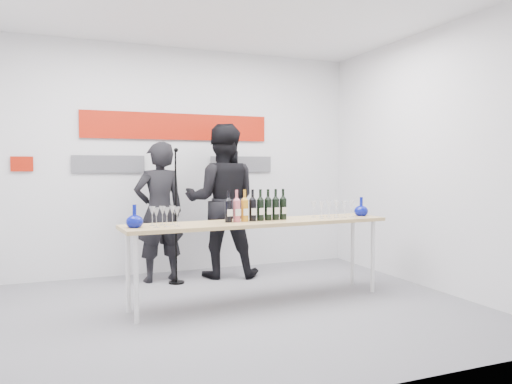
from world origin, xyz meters
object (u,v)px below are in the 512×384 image
tasting_table (260,227)px  mic_stand (176,242)px  presenter_left (159,212)px  presenter_right (222,201)px

tasting_table → mic_stand: size_ratio=1.75×
presenter_left → mic_stand: size_ratio=1.05×
presenter_right → mic_stand: (-0.64, -0.17, -0.48)m
presenter_left → mic_stand: 0.44m
tasting_table → presenter_right: 1.31m
tasting_table → mic_stand: bearing=115.9°
presenter_left → presenter_right: (0.80, -0.03, 0.12)m
mic_stand → tasting_table: bearing=-66.2°
presenter_right → presenter_left: bearing=16.0°
presenter_left → presenter_right: size_ratio=0.88×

